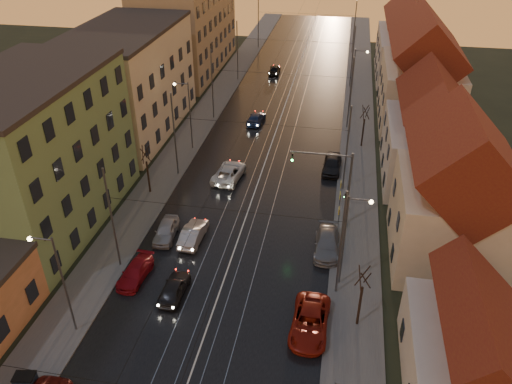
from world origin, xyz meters
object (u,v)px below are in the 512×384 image
Objects in this scene: street_lamp_1 at (349,233)px; parked_right_2 at (332,164)px; traffic_light_mast at (338,180)px; parked_left_3 at (166,230)px; driving_car_4 at (275,69)px; parked_right_0 at (310,322)px; driving_car_0 at (174,288)px; dumpster at (26,383)px; parked_right_1 at (327,244)px; driving_car_1 at (193,233)px; street_lamp_0 at (58,276)px; street_lamp_2 at (187,109)px; street_lamp_3 at (356,73)px; driving_car_2 at (229,172)px; parked_left_2 at (135,272)px; driving_car_3 at (256,118)px.

parked_right_2 is at bearing 95.82° from street_lamp_1.
parked_left_3 is at bearing -161.76° from traffic_light_mast.
driving_car_4 is 54.15m from parked_right_0.
parked_left_3 is (-2.96, 6.73, 0.02)m from driving_car_0.
traffic_light_mast is 6.00× the size of dumpster.
parked_right_1 is (0.62, 8.95, -0.03)m from parked_right_0.
driving_car_1 is at bearing 87.53° from driving_car_4.
driving_car_1 is at bearing -158.17° from traffic_light_mast.
street_lamp_0 reaches higher than parked_right_2.
dumpster is (-16.98, -16.85, -0.02)m from parked_right_1.
street_lamp_0 is at bearing -108.61° from parked_left_3.
street_lamp_2 is at bearing 144.93° from traffic_light_mast.
street_lamp_3 reaches higher than driving_car_0.
driving_car_2 is 1.28× the size of parked_left_2.
street_lamp_2 is 22.73m from parked_left_2.
parked_left_2 is at bearing 62.60° from driving_car_1.
parked_right_2 is (10.40, 3.60, 0.04)m from driving_car_2.
street_lamp_1 reaches higher than driving_car_4.
parked_left_2 is 5.56m from parked_left_3.
parked_right_0 is at bearing -112.93° from street_lamp_1.
driving_car_1 is 1.05× the size of parked_left_2.
driving_car_0 is at bearing -147.27° from parked_right_1.
street_lamp_2 is 1.81× the size of driving_car_3.
parked_right_0 reaches higher than driving_car_4.
street_lamp_3 reaches higher than driving_car_1.
parked_right_1 reaches higher than driving_car_4.
street_lamp_1 is 18.27m from parked_right_2.
parked_right_0 reaches higher than parked_left_3.
street_lamp_0 reaches higher than driving_car_3.
driving_car_1 is at bearing 165.64° from street_lamp_1.
driving_car_2 is at bearing -44.43° from street_lamp_2.
street_lamp_0 reaches higher than dumpster.
street_lamp_1 is 49.90m from driving_car_4.
street_lamp_2 is 24.49m from driving_car_0.
street_lamp_0 is 2.01× the size of driving_car_0.
parked_right_1 is at bearing 101.96° from driving_car_4.
driving_car_2 is at bearing 67.34° from dumpster.
street_lamp_0 is 12.41m from parked_left_3.
street_lamp_1 reaches higher than parked_right_2.
parked_right_2 reaches higher than driving_car_3.
driving_car_4 is 0.82× the size of parked_right_1.
parked_right_1 is (16.70, 11.93, -4.16)m from street_lamp_0.
street_lamp_1 and street_lamp_2 have the same top height.
traffic_light_mast is at bearing -83.55° from parked_right_2.
driving_car_1 is 25.23m from driving_car_3.
street_lamp_3 is at bearing 88.52° from parked_right_0.
street_lamp_3 is 6.67× the size of dumpster.
driving_car_4 is at bearing 102.58° from parked_right_0.
parked_right_1 reaches higher than driving_car_1.
parked_right_0 is at bearing -88.44° from parked_right_2.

